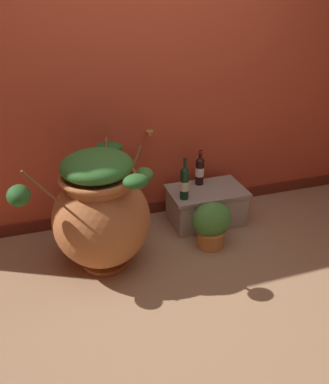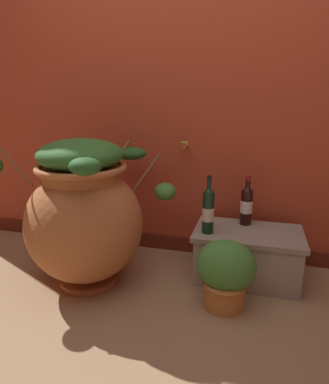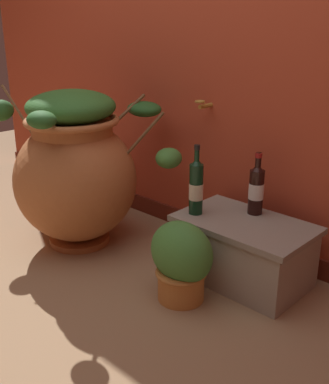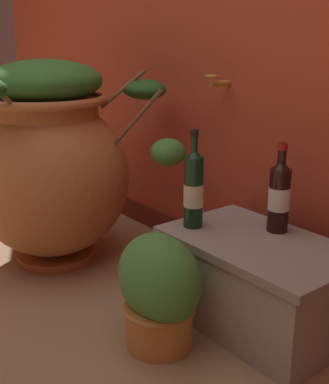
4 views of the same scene
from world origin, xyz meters
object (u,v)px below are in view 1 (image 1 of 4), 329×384
object	(u,v)px
wine_bottle_left	(184,182)
wine_bottle_middle	(200,170)
terracotta_urn	(101,211)
potted_shrub	(211,224)

from	to	relation	value
wine_bottle_left	wine_bottle_middle	size ratio (longest dim) A/B	1.12
terracotta_urn	wine_bottle_middle	size ratio (longest dim) A/B	3.27
wine_bottle_middle	potted_shrub	distance (m)	0.54
terracotta_urn	wine_bottle_middle	bearing A→B (deg)	24.61
wine_bottle_middle	wine_bottle_left	bearing A→B (deg)	-136.46
wine_bottle_left	terracotta_urn	bearing A→B (deg)	-162.98
terracotta_urn	potted_shrub	bearing A→B (deg)	-3.00
terracotta_urn	wine_bottle_middle	world-z (taller)	terracotta_urn
terracotta_urn	wine_bottle_left	bearing A→B (deg)	17.02
terracotta_urn	wine_bottle_middle	xyz separation A→B (m)	(0.92, 0.42, 0.01)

